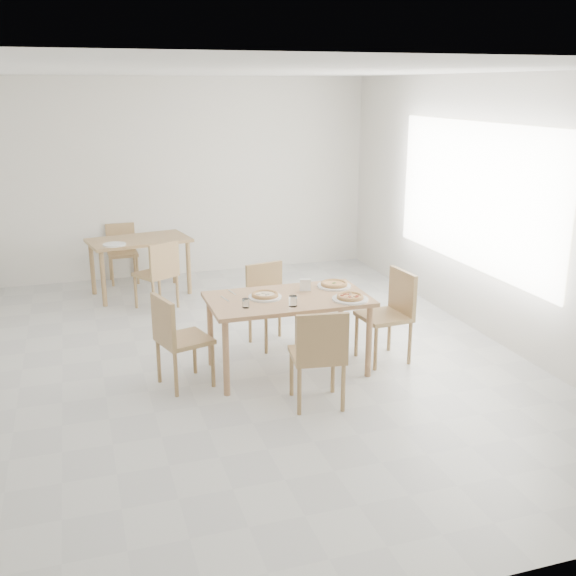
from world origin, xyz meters
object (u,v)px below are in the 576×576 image
object	(u,v)px
chair_south	(319,352)
plate_pepperoni	(350,299)
pizza_pepperoni	(350,297)
chair_back_s	(159,270)
pizza_mushroom	(265,295)
tumbler_a	(293,301)
chair_east	(392,309)
chair_north	(269,298)
napkin_holder	(305,286)
plate_margherita	(334,286)
plate_empty	(114,245)
tumbler_b	(246,303)
pizza_margherita	(334,284)
chair_west	(176,335)
chair_back_n	(122,248)
main_table	(288,305)
second_table	(139,246)
plate_mushroom	(265,297)

from	to	relation	value
chair_south	plate_pepperoni	size ratio (longest dim) A/B	2.65
pizza_pepperoni	chair_back_s	size ratio (longest dim) A/B	0.31
pizza_mushroom	tumbler_a	size ratio (longest dim) A/B	2.72
chair_east	tumbler_a	world-z (taller)	chair_east
tumbler_a	chair_back_s	distance (m)	2.72
chair_north	pizza_mushroom	distance (m)	0.83
napkin_holder	plate_margherita	bearing A→B (deg)	24.95
chair_south	plate_empty	xyz separation A→B (m)	(-1.43, 3.55, 0.24)
tumbler_a	napkin_holder	size ratio (longest dim) A/B	0.77
pizza_mushroom	tumbler_b	xyz separation A→B (m)	(-0.24, -0.23, 0.01)
chair_east	napkin_holder	bearing A→B (deg)	-105.25
plate_pepperoni	chair_back_s	world-z (taller)	chair_back_s
tumbler_b	plate_empty	world-z (taller)	tumbler_b
plate_empty	pizza_margherita	bearing A→B (deg)	-52.35
plate_pepperoni	pizza_margherita	size ratio (longest dim) A/B	1.00
chair_west	chair_east	xyz separation A→B (m)	(2.15, 0.01, 0.02)
plate_margherita	chair_back_n	xyz separation A→B (m)	(-1.81, 3.55, -0.29)
main_table	chair_east	world-z (taller)	chair_east
main_table	plate_pepperoni	distance (m)	0.59
pizza_mushroom	tumbler_a	xyz separation A→B (m)	(0.17, -0.32, 0.02)
chair_west	chair_back_s	bearing A→B (deg)	-20.24
main_table	chair_north	world-z (taller)	chair_north
plate_margherita	pizza_mushroom	distance (m)	0.77
tumbler_a	tumbler_b	distance (m)	0.43
chair_west	chair_north	bearing A→B (deg)	-70.27
main_table	chair_west	world-z (taller)	chair_west
tumbler_b	main_table	bearing A→B (deg)	21.61
main_table	pizza_pepperoni	distance (m)	0.60
chair_west	tumbler_b	bearing A→B (deg)	-119.28
napkin_holder	chair_back_n	world-z (taller)	napkin_holder
chair_east	plate_empty	bearing A→B (deg)	-143.02
chair_west	plate_empty	world-z (taller)	chair_west
chair_south	plate_empty	world-z (taller)	chair_south
chair_back_n	plate_empty	xyz separation A→B (m)	(-0.15, -1.01, 0.29)
tumbler_b	pizza_mushroom	bearing A→B (deg)	42.73
chair_west	chair_back_s	distance (m)	2.32
tumbler_b	second_table	world-z (taller)	tumbler_b
chair_south	pizza_pepperoni	xyz separation A→B (m)	(0.52, 0.57, 0.26)
main_table	pizza_mushroom	world-z (taller)	pizza_mushroom
chair_east	chair_back_n	size ratio (longest dim) A/B	1.13
tumbler_a	plate_mushroom	bearing A→B (deg)	118.30
chair_south	napkin_holder	bearing A→B (deg)	-93.96
plate_pepperoni	plate_empty	size ratio (longest dim) A/B	1.19
pizza_margherita	tumbler_b	size ratio (longest dim) A/B	4.02
main_table	tumbler_b	xyz separation A→B (m)	(-0.46, -0.18, 0.12)
plate_pepperoni	second_table	size ratio (longest dim) A/B	0.24
chair_east	chair_south	bearing A→B (deg)	-58.27
chair_east	plate_margherita	bearing A→B (deg)	-117.36
tumbler_b	chair_back_n	size ratio (longest dim) A/B	0.10
chair_south	tumbler_b	size ratio (longest dim) A/B	10.61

